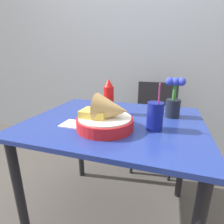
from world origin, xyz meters
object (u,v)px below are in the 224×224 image
(drink_cup, at_px, (155,117))
(flower_vase, at_px, (174,100))
(ketchup_bottle, at_px, (109,97))
(food_basket, at_px, (107,117))
(chair_far_window, at_px, (155,117))

(drink_cup, height_order, flower_vase, flower_vase)
(ketchup_bottle, bearing_deg, food_basket, -73.04)
(flower_vase, bearing_deg, food_basket, -136.52)
(ketchup_bottle, height_order, flower_vase, flower_vase)
(ketchup_bottle, bearing_deg, flower_vase, 8.03)
(drink_cup, bearing_deg, food_basket, -164.13)
(ketchup_bottle, distance_m, drink_cup, 0.36)
(chair_far_window, distance_m, ketchup_bottle, 0.83)
(food_basket, distance_m, drink_cup, 0.24)
(chair_far_window, xyz_separation_m, food_basket, (-0.19, -0.96, 0.30))
(chair_far_window, distance_m, food_basket, 1.02)
(ketchup_bottle, relative_size, drink_cup, 0.93)
(food_basket, bearing_deg, chair_far_window, 78.86)
(chair_far_window, bearing_deg, flower_vase, -78.23)
(drink_cup, xyz_separation_m, flower_vase, (0.09, 0.24, 0.04))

